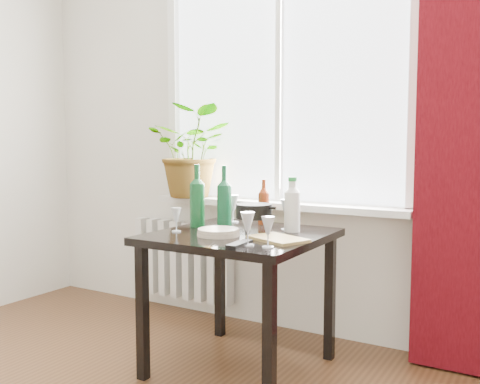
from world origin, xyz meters
The scene contains 19 objects.
window centered at (0.00, 2.22, 1.60)m, with size 1.72×0.08×1.62m.
windowsill centered at (0.00, 2.15, 0.82)m, with size 1.72×0.20×0.04m.
curtain centered at (1.12, 2.12, 1.30)m, with size 0.50×0.12×2.56m.
radiator centered at (-0.75, 2.18, 0.38)m, with size 0.80×0.10×0.55m.
table centered at (0.10, 1.55, 0.65)m, with size 0.85×0.85×0.74m.
potted_plant centered at (-0.60, 2.10, 1.16)m, with size 0.56×0.48×0.62m, color #397920.
wine_bottle_left centered at (-0.22, 1.61, 0.92)m, with size 0.08×0.08×0.36m, color #0D441D, non-canonical shape.
wine_bottle_right centered at (-0.07, 1.66, 0.92)m, with size 0.08×0.08×0.35m, color #0D4424, non-canonical shape.
bottle_amber centered at (0.06, 1.88, 0.87)m, with size 0.07×0.07×0.27m, color maroon, non-canonical shape.
cleaning_bottle centered at (0.32, 1.72, 0.89)m, with size 0.08×0.08×0.30m, color silver, non-canonical shape.
wineglass_front_right centered at (0.31, 1.26, 0.82)m, with size 0.07×0.07×0.16m, color silver, non-canonical shape.
wineglass_far_right centered at (0.41, 1.27, 0.81)m, with size 0.06×0.06×0.15m, color silver, non-canonical shape.
wineglass_back_center centered at (0.27, 1.76, 0.83)m, with size 0.07×0.07×0.17m, color silver, non-canonical shape.
wineglass_back_left centered at (-0.13, 1.85, 0.82)m, with size 0.07×0.07×0.17m, color silver, non-canonical shape.
wineglass_front_left centered at (-0.21, 1.40, 0.81)m, with size 0.06×0.06×0.13m, color silver, non-canonical shape.
plate_stack centered at (0.05, 1.42, 0.76)m, with size 0.22×0.22×0.04m, color beige.
fondue_pot centered at (0.14, 1.62, 0.81)m, with size 0.22×0.19×0.15m, color black, non-canonical shape.
tv_remote centered at (0.28, 1.23, 0.75)m, with size 0.05×0.18×0.02m, color black.
cutting_board centered at (0.37, 1.45, 0.75)m, with size 0.28×0.18×0.02m, color #9E8347.
Camera 1 is at (1.52, -0.85, 1.21)m, focal length 40.00 mm.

